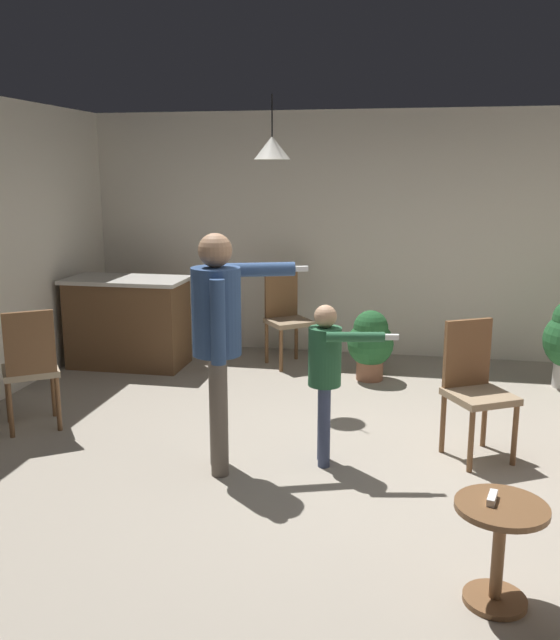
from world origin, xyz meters
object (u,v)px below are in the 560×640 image
side_table_by_couch (499,541)px  person_child (326,367)px  spare_remote_on_table (492,498)px  dining_chair_centre_back (30,365)px  kitchen_counter (128,322)px  dining_chair_by_counter (475,384)px  person_adult (219,327)px  dining_chair_near_wall (286,314)px  potted_plant_corner (370,342)px

side_table_by_couch → person_child: 1.82m
side_table_by_couch → spare_remote_on_table: 0.22m
dining_chair_centre_back → spare_remote_on_table: dining_chair_centre_back is taller
kitchen_counter → dining_chair_by_counter: size_ratio=1.26×
person_adult → dining_chair_by_counter: size_ratio=1.66×
dining_chair_centre_back → side_table_by_couch: bearing=-60.8°
dining_chair_near_wall → dining_chair_by_counter: bearing=93.5°
kitchen_counter → dining_chair_by_counter: (3.42, -1.74, 0.07)m
dining_chair_near_wall → side_table_by_couch: bearing=77.6°
kitchen_counter → side_table_by_couch: (3.40, -3.54, -0.15)m
person_adult → potted_plant_corner: person_adult is taller
person_child → dining_chair_centre_back: person_child is taller
person_adult → person_child: size_ratio=1.43×
person_adult → dining_chair_by_counter: person_adult is taller
side_table_by_couch → dining_chair_centre_back: bearing=154.2°
side_table_by_couch → dining_chair_by_counter: 1.82m
dining_chair_centre_back → spare_remote_on_table: (3.37, -1.62, -0.01)m
kitchen_counter → person_adult: bearing=-54.2°
side_table_by_couch → dining_chair_near_wall: size_ratio=0.52×
side_table_by_couch → person_adult: 2.22m
person_adult → spare_remote_on_table: person_adult is taller
kitchen_counter → potted_plant_corner: 2.57m
side_table_by_couch → person_adult: person_adult is taller
dining_chair_by_counter → dining_chair_near_wall: (-1.79, 2.13, 0.00)m
kitchen_counter → person_child: bearing=-41.2°
potted_plant_corner → spare_remote_on_table: (0.79, -3.50, 0.15)m
side_table_by_couch → dining_chair_near_wall: dining_chair_near_wall is taller
side_table_by_couch → dining_chair_by_counter: (0.02, 1.80, 0.22)m
side_table_by_couch → potted_plant_corner: size_ratio=0.74×
person_adult → potted_plant_corner: size_ratio=2.35×
person_adult → spare_remote_on_table: bearing=35.9°
side_table_by_couch → potted_plant_corner: bearing=103.3°
dining_chair_by_counter → person_adult: bearing=-10.6°
side_table_by_couch → dining_chair_by_counter: size_ratio=0.52×
person_adult → person_child: 0.80m
person_adult → dining_chair_near_wall: 2.77m
kitchen_counter → dining_chair_near_wall: dining_chair_near_wall is taller
kitchen_counter → dining_chair_near_wall: 1.68m
potted_plant_corner → spare_remote_on_table: size_ratio=5.44×
kitchen_counter → person_adult: 2.93m
side_table_by_couch → person_child: bearing=125.1°
kitchen_counter → dining_chair_centre_back: size_ratio=1.26×
person_adult → kitchen_counter: bearing=-163.1°
dining_chair_near_wall → spare_remote_on_table: 4.27m
dining_chair_near_wall → spare_remote_on_table: size_ratio=7.69×
dining_chair_by_counter → potted_plant_corner: size_ratio=1.41×
person_child → dining_chair_near_wall: bearing=-173.6°
person_adult → person_child: person_adult is taller
kitchen_counter → dining_chair_near_wall: bearing=13.4°
kitchen_counter → person_child: size_ratio=1.09×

